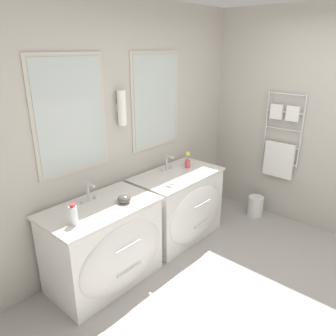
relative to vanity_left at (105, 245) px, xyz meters
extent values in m
plane|color=#9E9993|center=(0.68, -1.56, -0.40)|extent=(16.00, 16.00, 0.00)
cube|color=#B2ADA3|center=(0.68, 0.40, 0.90)|extent=(4.99, 0.06, 2.60)
cube|color=#BCB7A8|center=(0.00, 0.36, 1.17)|extent=(0.73, 0.02, 1.05)
cube|color=#B2BCBA|center=(0.00, 0.35, 1.17)|extent=(0.66, 0.01, 0.98)
cube|color=#BCB7A8|center=(1.08, 0.36, 1.17)|extent=(0.73, 0.02, 1.05)
cube|color=#B2BCBA|center=(1.08, 0.35, 1.17)|extent=(0.66, 0.01, 0.98)
cylinder|color=white|center=(0.54, 0.30, 1.17)|extent=(0.09, 0.09, 0.34)
cube|color=silver|center=(0.54, 0.36, 1.17)|extent=(0.05, 0.02, 0.08)
cube|color=#B2ADA3|center=(2.41, -0.69, 0.90)|extent=(0.06, 3.89, 2.60)
cylinder|color=silver|center=(2.34, -0.83, 0.77)|extent=(0.02, 0.02, 0.91)
cylinder|color=silver|center=(2.34, -0.38, 0.77)|extent=(0.02, 0.02, 0.91)
cylinder|color=silver|center=(2.34, -0.60, 1.20)|extent=(0.02, 0.45, 0.02)
cylinder|color=silver|center=(2.34, -0.60, 0.99)|extent=(0.02, 0.45, 0.02)
cylinder|color=silver|center=(2.34, -0.60, 0.77)|extent=(0.02, 0.45, 0.02)
cylinder|color=silver|center=(2.34, -0.60, 0.56)|extent=(0.02, 0.45, 0.02)
cylinder|color=silver|center=(2.34, -0.60, 0.35)|extent=(0.02, 0.45, 0.02)
cube|color=white|center=(2.32, -0.60, 0.38)|extent=(0.04, 0.38, 0.45)
cube|color=white|center=(2.32, -0.70, 0.98)|extent=(0.04, 0.15, 0.18)
cube|color=white|center=(2.32, -0.50, 0.98)|extent=(0.04, 0.15, 0.18)
cube|color=white|center=(0.00, 0.04, -0.02)|extent=(1.01, 0.58, 0.77)
ellipsoid|color=white|center=(0.00, -0.25, -0.02)|extent=(0.93, 0.13, 0.64)
cube|color=silver|center=(0.00, 0.04, 0.38)|extent=(1.04, 0.61, 0.03)
ellipsoid|color=white|center=(0.00, 0.01, 0.34)|extent=(0.42, 0.37, 0.09)
cylinder|color=silver|center=(0.00, -0.32, 0.13)|extent=(0.28, 0.01, 0.01)
cylinder|color=silver|center=(0.00, -0.32, -0.11)|extent=(0.28, 0.01, 0.01)
cube|color=white|center=(1.08, 0.04, -0.02)|extent=(1.01, 0.58, 0.77)
ellipsoid|color=white|center=(1.08, -0.25, -0.02)|extent=(0.93, 0.13, 0.64)
cube|color=silver|center=(1.08, 0.04, 0.38)|extent=(1.04, 0.61, 0.03)
ellipsoid|color=white|center=(1.08, 0.01, 0.34)|extent=(0.42, 0.37, 0.09)
cylinder|color=silver|center=(1.08, -0.32, 0.13)|extent=(0.28, 0.01, 0.01)
cylinder|color=silver|center=(1.08, -0.32, -0.11)|extent=(0.28, 0.01, 0.01)
cylinder|color=silver|center=(0.00, 0.20, 0.48)|extent=(0.02, 0.02, 0.19)
cylinder|color=silver|center=(0.00, 0.15, 0.57)|extent=(0.02, 0.10, 0.02)
cylinder|color=silver|center=(-0.07, 0.20, 0.41)|extent=(0.03, 0.03, 0.04)
cylinder|color=silver|center=(0.07, 0.20, 0.41)|extent=(0.03, 0.03, 0.04)
cylinder|color=silver|center=(1.08, 0.20, 0.48)|extent=(0.02, 0.02, 0.19)
cylinder|color=silver|center=(1.08, 0.15, 0.57)|extent=(0.02, 0.10, 0.02)
cylinder|color=silver|center=(1.01, 0.20, 0.41)|extent=(0.03, 0.03, 0.04)
cylinder|color=silver|center=(1.15, 0.20, 0.41)|extent=(0.03, 0.03, 0.04)
cylinder|color=silver|center=(-0.33, -0.06, 0.47)|extent=(0.07, 0.07, 0.16)
cylinder|color=red|center=(-0.33, -0.06, 0.56)|extent=(0.04, 0.04, 0.02)
ellipsoid|color=#4C4742|center=(0.20, -0.07, 0.43)|extent=(0.13, 0.13, 0.08)
cylinder|color=#CC4C51|center=(1.31, 0.08, 0.43)|extent=(0.06, 0.06, 0.09)
cylinder|color=#477238|center=(1.31, 0.08, 0.52)|extent=(0.01, 0.01, 0.08)
sphere|color=#E5BF47|center=(1.31, 0.08, 0.56)|extent=(0.06, 0.06, 0.06)
cube|color=white|center=(0.78, -0.15, 0.40)|extent=(0.12, 0.08, 0.02)
ellipsoid|color=#F2E5CC|center=(0.78, -0.15, 0.42)|extent=(0.07, 0.05, 0.02)
cylinder|color=silver|center=(2.16, -0.43, -0.27)|extent=(0.20, 0.20, 0.27)
torus|color=silver|center=(2.16, -0.43, -0.14)|extent=(0.21, 0.21, 0.01)
camera|label=1|loc=(-1.56, -2.16, 1.73)|focal=35.00mm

